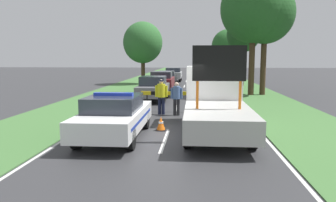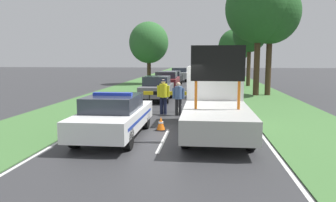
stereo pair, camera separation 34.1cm
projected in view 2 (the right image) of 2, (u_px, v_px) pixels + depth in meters
The scene contains 20 objects.
ground_plane at pixel (166, 135), 11.52m from camera, with size 160.00×160.00×0.00m, color #333335.
lane_markings at pixel (188, 89), 28.37m from camera, with size 6.83×66.80×0.01m.
grass_verge_left at pixel (134, 86), 31.82m from camera, with size 3.93×120.00×0.03m.
grass_verge_right at pixel (248, 87), 30.65m from camera, with size 3.93×120.00×0.03m.
police_car at pixel (114, 115), 11.18m from camera, with size 1.88×4.89×1.56m.
work_truck at pixel (215, 101), 12.19m from camera, with size 2.16×6.11×3.10m.
road_barrier at pixel (173, 95), 16.44m from camera, with size 3.03×0.08×1.04m.
police_officer at pixel (163, 94), 15.69m from camera, with size 0.61×0.39×1.69m.
pedestrian_civilian at pixel (178, 96), 15.41m from camera, with size 0.57×0.36×1.58m.
traffic_cone_near_police at pixel (161, 124), 12.30m from camera, with size 0.37×0.37×0.52m.
traffic_cone_centre_front at pixel (218, 106), 16.60m from camera, with size 0.44×0.44×0.61m.
queued_car_suv_grey at pixel (157, 88), 20.81m from camera, with size 1.74×4.24×1.56m.
queued_car_wagon_maroon at pixel (167, 81), 26.12m from camera, with size 1.78×4.25×1.63m.
queued_car_sedan_black at pixel (172, 78), 32.47m from camera, with size 1.73×4.40×1.43m.
queued_car_sedan_silver at pixel (180, 74), 38.05m from camera, with size 1.86×4.07×1.57m.
roadside_tree_near_left at pixel (271, 13), 23.05m from camera, with size 4.15×4.15×8.05m.
roadside_tree_near_right at pixel (235, 46), 43.08m from camera, with size 4.21×4.21×6.46m.
roadside_tree_mid_left at pixel (259, 8), 22.92m from camera, with size 4.65×4.65×8.61m.
roadside_tree_mid_right at pixel (149, 43), 33.43m from camera, with size 4.01×4.01×6.36m.
roadside_tree_far_left at pixel (250, 35), 30.92m from camera, with size 3.16×3.16×6.56m.
Camera 2 is at (1.29, -11.19, 2.71)m, focal length 35.00 mm.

